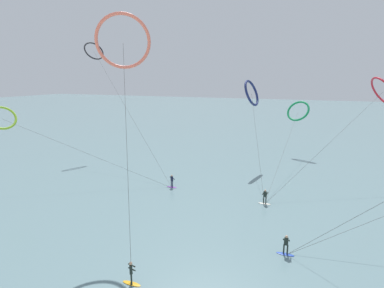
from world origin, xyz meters
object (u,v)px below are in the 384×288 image
surfer_cobalt (286,246)px  surfer_violet (172,182)px  kite_coral (123,42)px  kite_charcoal (94,51)px  kite_crimson (383,91)px  kite_lime (2,118)px  kite_emerald (298,111)px  surfer_amber (131,274)px  kite_navy (252,93)px  surfer_ivory (265,198)px

surfer_cobalt → surfer_violet: (-14.96, 10.32, 0.00)m
kite_coral → kite_charcoal: bearing=-75.9°
kite_crimson → kite_lime: bearing=96.1°
surfer_cobalt → kite_emerald: (-1.05, 34.58, 7.27)m
kite_crimson → kite_emerald: 15.11m
surfer_violet → surfer_amber: bearing=-42.3°
kite_navy → surfer_ivory: bearing=-152.1°
kite_navy → surfer_violet: bearing=163.3°
kite_coral → kite_navy: 25.82m
surfer_amber → kite_coral: (-4.93, 7.67, 16.21)m
surfer_violet → surfer_amber: 18.67m
kite_navy → surfer_amber: bearing=-172.9°
kite_navy → kite_coral: bearing=174.8°
kite_coral → kite_charcoal: size_ratio=0.84×
kite_lime → surfer_violet: bearing=-49.2°
kite_coral → kite_navy: bearing=-134.9°
surfer_ivory → kite_lime: kite_lime is taller
kite_crimson → kite_charcoal: size_ratio=0.79×
surfer_amber → kite_emerald: 43.60m
surfer_ivory → kite_navy: size_ratio=0.10×
surfer_cobalt → kite_emerald: 35.35m
kite_lime → kite_charcoal: size_ratio=0.98×
kite_emerald → kite_charcoal: kite_charcoal is taller
surfer_violet → kite_coral: kite_coral is taller
surfer_ivory → kite_lime: 34.31m
surfer_cobalt → kite_navy: bearing=108.4°
kite_crimson → surfer_amber: bearing=130.2°
surfer_ivory → surfer_amber: (-6.58, -17.00, 0.00)m
surfer_cobalt → kite_charcoal: (-36.38, 23.21, 17.89)m
surfer_violet → kite_navy: size_ratio=0.10×
surfer_violet → kite_navy: bearing=93.8°
surfer_amber → kite_coral: kite_coral is taller
kite_emerald → kite_charcoal: size_ratio=1.18×
kite_lime → surfer_ivory: bearing=-56.8°
kite_emerald → kite_navy: size_ratio=1.57×
kite_charcoal → kite_emerald: bearing=-49.7°
surfer_violet → kite_lime: (-20.89, -6.56, 8.11)m
kite_navy → kite_crimson: bearing=-77.5°
surfer_violet → kite_crimson: size_ratio=0.09×
kite_lime → kite_emerald: 46.49m
surfer_amber → kite_lime: kite_lime is taller
surfer_cobalt → kite_coral: size_ratio=0.09×
kite_crimson → kite_navy: 17.73m
kite_crimson → kite_charcoal: 46.85m
kite_crimson → kite_charcoal: (-46.36, -1.87, 6.53)m
surfer_ivory → kite_coral: size_ratio=0.09×
surfer_violet → kite_charcoal: bearing=179.9°
surfer_cobalt → surfer_amber: size_ratio=1.00×
surfer_amber → kite_coral: 18.60m
surfer_ivory → kite_navy: (-4.74, 14.99, 10.83)m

